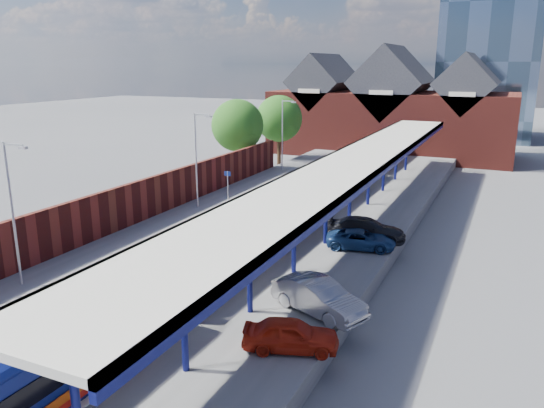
{
  "coord_description": "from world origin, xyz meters",
  "views": [
    {
      "loc": [
        14.61,
        -10.77,
        11.42
      ],
      "look_at": [
        0.78,
        19.54,
        2.6
      ],
      "focal_mm": 35.0,
      "sensor_mm": 36.0,
      "label": 1
    }
  ],
  "objects_px": {
    "parked_car_blue": "(361,239)",
    "lamp_post_b": "(14,206)",
    "parked_car_dark": "(366,229)",
    "lamp_post_d": "(284,130)",
    "parked_car_silver": "(319,297)",
    "train": "(296,204)",
    "lamp_post_c": "(197,154)",
    "parked_car_red": "(291,335)",
    "platform_sign": "(228,181)"
  },
  "relations": [
    {
      "from": "lamp_post_b",
      "to": "platform_sign",
      "type": "distance_m",
      "value": 18.2
    },
    {
      "from": "lamp_post_d",
      "to": "parked_car_red",
      "type": "distance_m",
      "value": 35.33
    },
    {
      "from": "lamp_post_c",
      "to": "lamp_post_d",
      "type": "height_order",
      "value": "same"
    },
    {
      "from": "lamp_post_c",
      "to": "parked_car_blue",
      "type": "xyz_separation_m",
      "value": [
        13.56,
        -4.04,
        -3.44
      ]
    },
    {
      "from": "lamp_post_d",
      "to": "platform_sign",
      "type": "height_order",
      "value": "lamp_post_d"
    },
    {
      "from": "lamp_post_b",
      "to": "parked_car_dark",
      "type": "relative_size",
      "value": 1.47
    },
    {
      "from": "train",
      "to": "lamp_post_b",
      "type": "distance_m",
      "value": 18.05
    },
    {
      "from": "platform_sign",
      "to": "parked_car_blue",
      "type": "height_order",
      "value": "platform_sign"
    },
    {
      "from": "platform_sign",
      "to": "parked_car_red",
      "type": "bearing_deg",
      "value": -54.84
    },
    {
      "from": "lamp_post_b",
      "to": "parked_car_blue",
      "type": "height_order",
      "value": "lamp_post_b"
    },
    {
      "from": "parked_car_blue",
      "to": "platform_sign",
      "type": "bearing_deg",
      "value": 51.76
    },
    {
      "from": "lamp_post_b",
      "to": "parked_car_dark",
      "type": "distance_m",
      "value": 19.37
    },
    {
      "from": "parked_car_red",
      "to": "parked_car_dark",
      "type": "xyz_separation_m",
      "value": [
        -0.75,
        13.76,
        0.07
      ]
    },
    {
      "from": "parked_car_dark",
      "to": "parked_car_blue",
      "type": "height_order",
      "value": "parked_car_dark"
    },
    {
      "from": "parked_car_blue",
      "to": "lamp_post_b",
      "type": "bearing_deg",
      "value": 119.53
    },
    {
      "from": "train",
      "to": "lamp_post_c",
      "type": "height_order",
      "value": "lamp_post_c"
    },
    {
      "from": "lamp_post_c",
      "to": "platform_sign",
      "type": "bearing_deg",
      "value": 55.74
    },
    {
      "from": "lamp_post_d",
      "to": "lamp_post_b",
      "type": "bearing_deg",
      "value": -90.0
    },
    {
      "from": "parked_car_red",
      "to": "parked_car_blue",
      "type": "distance_m",
      "value": 12.16
    },
    {
      "from": "train",
      "to": "lamp_post_c",
      "type": "relative_size",
      "value": 9.42
    },
    {
      "from": "parked_car_silver",
      "to": "parked_car_dark",
      "type": "xyz_separation_m",
      "value": [
        -0.68,
        10.44,
        -0.04
      ]
    },
    {
      "from": "parked_car_dark",
      "to": "lamp_post_d",
      "type": "bearing_deg",
      "value": 28.19
    },
    {
      "from": "parked_car_silver",
      "to": "platform_sign",
      "type": "bearing_deg",
      "value": 63.42
    },
    {
      "from": "lamp_post_b",
      "to": "parked_car_red",
      "type": "relative_size",
      "value": 1.93
    },
    {
      "from": "train",
      "to": "parked_car_silver",
      "type": "xyz_separation_m",
      "value": [
        6.24,
        -12.85,
        -0.39
      ]
    },
    {
      "from": "parked_car_red",
      "to": "parked_car_silver",
      "type": "distance_m",
      "value": 3.33
    },
    {
      "from": "lamp_post_b",
      "to": "lamp_post_c",
      "type": "xyz_separation_m",
      "value": [
        0.0,
        16.0,
        0.0
      ]
    },
    {
      "from": "parked_car_silver",
      "to": "parked_car_blue",
      "type": "xyz_separation_m",
      "value": [
        -0.54,
        8.82,
        -0.18
      ]
    },
    {
      "from": "parked_car_red",
      "to": "parked_car_dark",
      "type": "height_order",
      "value": "parked_car_dark"
    },
    {
      "from": "train",
      "to": "parked_car_dark",
      "type": "xyz_separation_m",
      "value": [
        5.56,
        -2.41,
        -0.43
      ]
    },
    {
      "from": "train",
      "to": "parked_car_silver",
      "type": "bearing_deg",
      "value": -64.1
    },
    {
      "from": "lamp_post_b",
      "to": "parked_car_blue",
      "type": "distance_m",
      "value": 18.4
    },
    {
      "from": "train",
      "to": "lamp_post_c",
      "type": "distance_m",
      "value": 8.36
    },
    {
      "from": "platform_sign",
      "to": "parked_car_dark",
      "type": "distance_m",
      "value": 12.88
    },
    {
      "from": "lamp_post_b",
      "to": "platform_sign",
      "type": "xyz_separation_m",
      "value": [
        1.36,
        18.0,
        -2.3
      ]
    },
    {
      "from": "lamp_post_d",
      "to": "parked_car_blue",
      "type": "distance_m",
      "value": 24.44
    },
    {
      "from": "lamp_post_b",
      "to": "parked_car_blue",
      "type": "xyz_separation_m",
      "value": [
        13.56,
        11.96,
        -3.44
      ]
    },
    {
      "from": "lamp_post_b",
      "to": "parked_car_silver",
      "type": "bearing_deg",
      "value": 12.55
    },
    {
      "from": "parked_car_silver",
      "to": "parked_car_dark",
      "type": "bearing_deg",
      "value": 26.54
    },
    {
      "from": "lamp_post_d",
      "to": "lamp_post_c",
      "type": "bearing_deg",
      "value": -90.0
    },
    {
      "from": "train",
      "to": "parked_car_dark",
      "type": "distance_m",
      "value": 6.08
    },
    {
      "from": "lamp_post_b",
      "to": "parked_car_red",
      "type": "distance_m",
      "value": 14.57
    },
    {
      "from": "train",
      "to": "lamp_post_d",
      "type": "distance_m",
      "value": 18.06
    },
    {
      "from": "parked_car_blue",
      "to": "parked_car_dark",
      "type": "bearing_deg",
      "value": -7.1
    },
    {
      "from": "lamp_post_c",
      "to": "parked_car_red",
      "type": "bearing_deg",
      "value": -48.79
    },
    {
      "from": "train",
      "to": "lamp_post_b",
      "type": "relative_size",
      "value": 9.42
    },
    {
      "from": "parked_car_dark",
      "to": "platform_sign",
      "type": "bearing_deg",
      "value": 61.98
    },
    {
      "from": "parked_car_silver",
      "to": "parked_car_dark",
      "type": "height_order",
      "value": "parked_car_silver"
    },
    {
      "from": "lamp_post_b",
      "to": "parked_car_dark",
      "type": "bearing_deg",
      "value": 45.34
    },
    {
      "from": "lamp_post_d",
      "to": "parked_car_red",
      "type": "xyz_separation_m",
      "value": [
        14.17,
        -32.18,
        -3.38
      ]
    }
  ]
}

